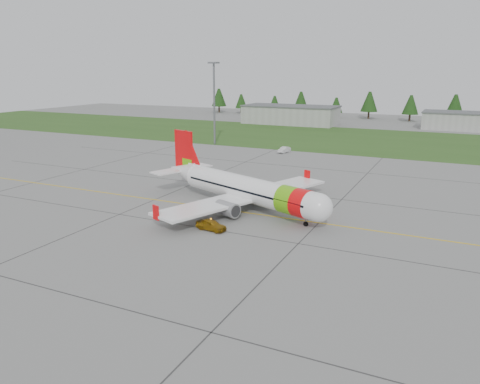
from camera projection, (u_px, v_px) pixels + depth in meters
The scene contains 10 objects.
ground at pixel (219, 231), 55.99m from camera, with size 320.00×320.00×0.00m, color gray.
aircraft at pixel (246, 189), 64.34m from camera, with size 30.11×28.61×9.52m.
follow_me_car at pixel (211, 215), 55.69m from camera, with size 1.57×1.33×3.89m, color #F1A90D.
service_van at pixel (284, 144), 107.50m from camera, with size 1.42×1.34×4.07m, color silver.
grass_strip at pixel (360, 140), 127.55m from camera, with size 320.00×50.00×0.03m, color #30561E.
taxi_guideline at pixel (247, 213), 62.97m from camera, with size 120.00×0.25×0.02m, color gold.
hangar_west at pixel (290, 115), 163.70m from camera, with size 32.00×14.00×6.00m, color #A8A8A3.
hangar_east at pixel (463, 121), 147.91m from camera, with size 24.00×12.00×5.20m, color #A8A8A3.
floodlight_mast at pixel (214, 105), 117.36m from camera, with size 0.50×0.50×20.00m, color slate.
treeline at pixel (391, 107), 175.15m from camera, with size 160.00×8.00×10.00m, color #1C3F14, non-canonical shape.
Camera 1 is at (25.08, -46.70, 18.79)m, focal length 35.00 mm.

